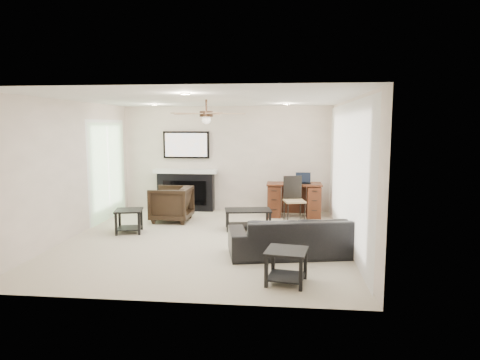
{
  "coord_description": "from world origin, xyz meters",
  "views": [
    {
      "loc": [
        1.39,
        -7.42,
        2.06
      ],
      "look_at": [
        0.56,
        0.45,
        1.04
      ],
      "focal_mm": 32.0,
      "sensor_mm": 36.0,
      "label": 1
    }
  ],
  "objects_px": {
    "sofa": "(296,236)",
    "fireplace_unit": "(186,171)",
    "desk": "(294,200)",
    "armchair": "(171,204)",
    "coffee_table": "(248,219)"
  },
  "relations": [
    {
      "from": "armchair",
      "to": "sofa",
      "type": "bearing_deg",
      "value": 51.49
    },
    {
      "from": "armchair",
      "to": "fireplace_unit",
      "type": "distance_m",
      "value": 1.31
    },
    {
      "from": "coffee_table",
      "to": "fireplace_unit",
      "type": "relative_size",
      "value": 0.47
    },
    {
      "from": "armchair",
      "to": "coffee_table",
      "type": "distance_m",
      "value": 1.8
    },
    {
      "from": "coffee_table",
      "to": "desk",
      "type": "xyz_separation_m",
      "value": [
        0.93,
        1.3,
        0.18
      ]
    },
    {
      "from": "sofa",
      "to": "armchair",
      "type": "height_order",
      "value": "armchair"
    },
    {
      "from": "desk",
      "to": "sofa",
      "type": "bearing_deg",
      "value": -90.54
    },
    {
      "from": "sofa",
      "to": "desk",
      "type": "bearing_deg",
      "value": -102.01
    },
    {
      "from": "sofa",
      "to": "fireplace_unit",
      "type": "height_order",
      "value": "fireplace_unit"
    },
    {
      "from": "fireplace_unit",
      "to": "desk",
      "type": "relative_size",
      "value": 1.57
    },
    {
      "from": "coffee_table",
      "to": "sofa",
      "type": "bearing_deg",
      "value": -70.59
    },
    {
      "from": "desk",
      "to": "armchair",
      "type": "bearing_deg",
      "value": -164.13
    },
    {
      "from": "coffee_table",
      "to": "desk",
      "type": "relative_size",
      "value": 0.74
    },
    {
      "from": "coffee_table",
      "to": "armchair",
      "type": "bearing_deg",
      "value": 152.13
    },
    {
      "from": "sofa",
      "to": "desk",
      "type": "distance_m",
      "value": 2.9
    }
  ]
}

